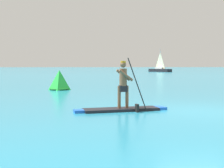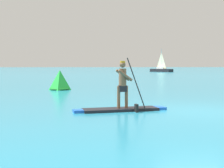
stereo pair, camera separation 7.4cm
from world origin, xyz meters
TOP-DOWN VIEW (x-y plane):
  - ground at (0.00, 0.00)m, footprint 440.00×440.00m
  - paddleboarder_mid_center at (-2.55, 0.28)m, footprint 3.29×1.18m
  - race_marker_buoy at (-5.53, 9.56)m, footprint 1.24×1.24m
  - sailboat_right_horizon at (12.93, 60.18)m, footprint 4.54×5.88m

SIDE VIEW (x-z plane):
  - ground at x=0.00m, z-range 0.00..0.00m
  - paddleboarder_mid_center at x=-2.55m, z-range -0.57..1.30m
  - race_marker_buoy at x=-5.53m, z-range -0.07..1.20m
  - sailboat_right_horizon at x=12.93m, z-range -1.97..3.29m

